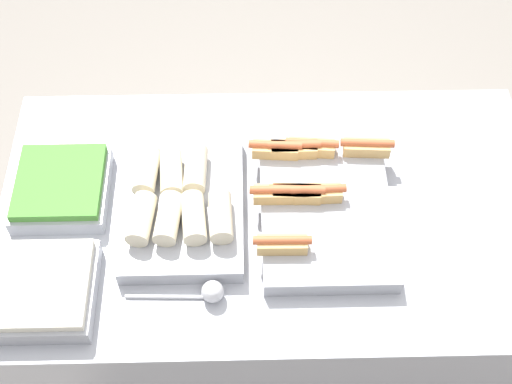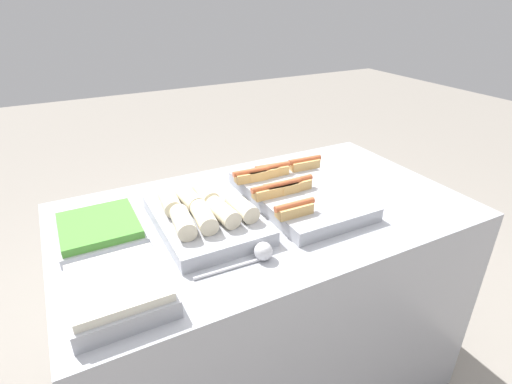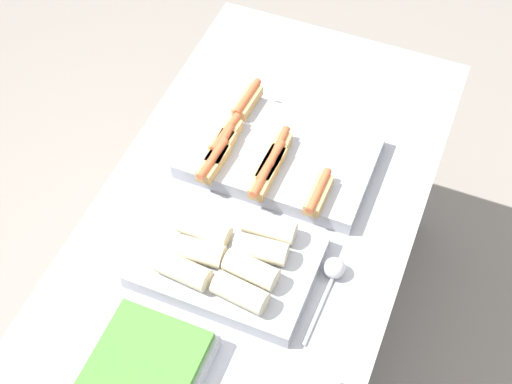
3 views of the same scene
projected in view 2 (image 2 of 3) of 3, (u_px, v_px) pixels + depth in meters
ground_plane at (264, 376)px, 1.86m from camera, size 12.00×12.00×0.00m
counter at (265, 302)px, 1.65m from camera, size 1.47×0.85×0.89m
tray_hotdogs at (295, 192)px, 1.50m from camera, size 0.40×0.52×0.10m
tray_wraps at (204, 215)px, 1.33m from camera, size 0.32×0.45×0.11m
tray_side_front at (119, 291)px, 1.01m from camera, size 0.25×0.26×0.07m
tray_side_back at (100, 232)px, 1.25m from camera, size 0.25×0.26×0.07m
serving_spoon_near at (260, 253)px, 1.17m from camera, size 0.25×0.06×0.06m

